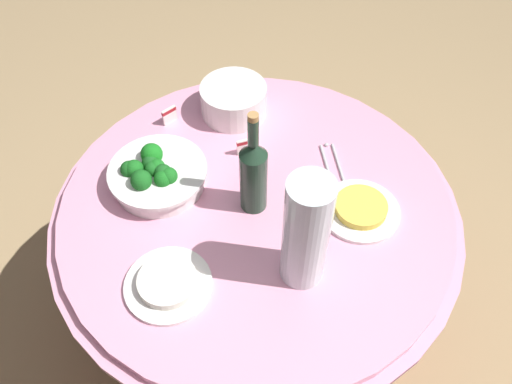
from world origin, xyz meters
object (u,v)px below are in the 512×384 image
(food_plate_fried_egg, at_px, (360,209))
(label_placard_front, at_px, (245,146))
(serving_tongs, at_px, (332,162))
(plate_stack, at_px, (234,100))
(label_placard_mid, at_px, (169,115))
(decorative_fruit_vase, at_px, (306,237))
(broccoli_bowl, at_px, (157,175))
(wine_bottle, at_px, (253,174))
(food_plate_rice, at_px, (168,283))

(food_plate_fried_egg, distance_m, label_placard_front, 0.39)
(label_placard_front, bearing_deg, serving_tongs, 152.32)
(plate_stack, bearing_deg, label_placard_mid, -5.19)
(decorative_fruit_vase, height_order, label_placard_mid, decorative_fruit_vase)
(broccoli_bowl, xyz_separation_m, wine_bottle, (-0.24, 0.15, 0.09))
(wine_bottle, xyz_separation_m, food_plate_rice, (0.28, 0.18, -0.11))
(decorative_fruit_vase, relative_size, label_placard_front, 6.18)
(label_placard_front, height_order, label_placard_mid, same)
(broccoli_bowl, bearing_deg, wine_bottle, 147.02)
(wine_bottle, bearing_deg, plate_stack, -98.67)
(label_placard_mid, bearing_deg, wine_bottle, 110.43)
(food_plate_fried_egg, relative_size, label_placard_front, 4.00)
(plate_stack, relative_size, label_placard_mid, 3.82)
(broccoli_bowl, distance_m, food_plate_rice, 0.34)
(serving_tongs, relative_size, label_placard_mid, 3.05)
(plate_stack, relative_size, wine_bottle, 0.62)
(serving_tongs, bearing_deg, food_plate_rice, 24.65)
(wine_bottle, xyz_separation_m, label_placard_front, (-0.04, -0.19, -0.10))
(plate_stack, relative_size, decorative_fruit_vase, 0.62)
(broccoli_bowl, height_order, plate_stack, broccoli_bowl)
(broccoli_bowl, height_order, food_plate_rice, broccoli_bowl)
(serving_tongs, distance_m, food_plate_fried_egg, 0.19)
(label_placard_mid, bearing_deg, food_plate_rice, 77.06)
(serving_tongs, bearing_deg, plate_stack, -55.59)
(food_plate_fried_egg, bearing_deg, label_placard_front, -53.36)
(decorative_fruit_vase, height_order, food_plate_rice, decorative_fruit_vase)
(wine_bottle, bearing_deg, serving_tongs, -164.86)
(plate_stack, xyz_separation_m, serving_tongs, (-0.21, 0.31, -0.05))
(serving_tongs, bearing_deg, wine_bottle, 15.14)
(decorative_fruit_vase, xyz_separation_m, label_placard_front, (0.01, -0.44, -0.12))
(plate_stack, bearing_deg, food_plate_fried_egg, 113.00)
(label_placard_mid, bearing_deg, broccoli_bowl, 70.00)
(label_placard_front, bearing_deg, wine_bottle, 79.28)
(plate_stack, xyz_separation_m, wine_bottle, (0.06, 0.38, 0.08))
(serving_tongs, xyz_separation_m, food_plate_fried_egg, (-0.00, 0.19, 0.01))
(serving_tongs, relative_size, food_plate_rice, 0.76)
(wine_bottle, bearing_deg, decorative_fruit_vase, 101.07)
(decorative_fruit_vase, height_order, food_plate_fried_egg, decorative_fruit_vase)
(plate_stack, distance_m, label_placard_front, 0.19)
(wine_bottle, relative_size, food_plate_fried_egg, 1.53)
(food_plate_fried_egg, bearing_deg, food_plate_rice, 6.26)
(wine_bottle, bearing_deg, label_placard_front, -100.72)
(broccoli_bowl, xyz_separation_m, plate_stack, (-0.30, -0.23, 0.01))
(plate_stack, height_order, food_plate_rice, plate_stack)
(food_plate_fried_egg, xyz_separation_m, label_placard_mid, (0.42, -0.52, 0.02))
(decorative_fruit_vase, distance_m, food_plate_rice, 0.36)
(food_plate_rice, relative_size, label_placard_front, 4.00)
(wine_bottle, height_order, food_plate_fried_egg, wine_bottle)
(plate_stack, height_order, label_placard_front, plate_stack)
(food_plate_rice, height_order, label_placard_mid, label_placard_mid)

